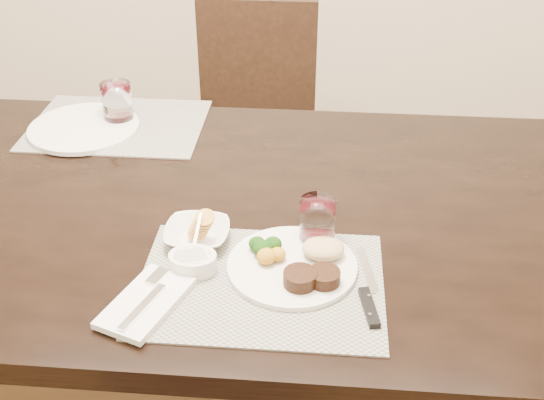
# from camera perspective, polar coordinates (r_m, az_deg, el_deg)

# --- Properties ---
(dining_table) EXTENTS (2.00, 1.00, 0.75)m
(dining_table) POSITION_cam_1_polar(r_m,az_deg,el_deg) (1.57, -5.15, -2.86)
(dining_table) COLOR black
(dining_table) RESTS_ON ground
(chair_far) EXTENTS (0.42, 0.42, 0.90)m
(chair_far) POSITION_cam_1_polar(r_m,az_deg,el_deg) (2.45, -1.44, 6.81)
(chair_far) COLOR black
(chair_far) RESTS_ON ground
(placemat_near) EXTENTS (0.46, 0.34, 0.00)m
(placemat_near) POSITION_cam_1_polar(r_m,az_deg,el_deg) (1.29, -0.94, -7.02)
(placemat_near) COLOR gray
(placemat_near) RESTS_ON dining_table
(placemat_far) EXTENTS (0.46, 0.34, 0.00)m
(placemat_far) POSITION_cam_1_polar(r_m,az_deg,el_deg) (1.89, -12.79, 6.14)
(placemat_far) COLOR gray
(placemat_far) RESTS_ON dining_table
(dinner_plate) EXTENTS (0.25, 0.25, 0.04)m
(dinner_plate) POSITION_cam_1_polar(r_m,az_deg,el_deg) (1.31, 2.20, -5.35)
(dinner_plate) COLOR silver
(dinner_plate) RESTS_ON placemat_near
(napkin_fork) EXTENTS (0.16, 0.21, 0.02)m
(napkin_fork) POSITION_cam_1_polar(r_m,az_deg,el_deg) (1.26, -10.49, -8.40)
(napkin_fork) COLOR white
(napkin_fork) RESTS_ON placemat_near
(steak_knife) EXTENTS (0.04, 0.23, 0.01)m
(steak_knife) POSITION_cam_1_polar(r_m,az_deg,el_deg) (1.26, 8.08, -8.10)
(steak_knife) COLOR white
(steak_knife) RESTS_ON placemat_near
(cracker_bowl) EXTENTS (0.13, 0.13, 0.06)m
(cracker_bowl) POSITION_cam_1_polar(r_m,az_deg,el_deg) (1.39, -6.27, -2.81)
(cracker_bowl) COLOR silver
(cracker_bowl) RESTS_ON placemat_near
(sauce_ramekin) EXTENTS (0.09, 0.14, 0.07)m
(sauce_ramekin) POSITION_cam_1_polar(r_m,az_deg,el_deg) (1.32, -6.64, -5.12)
(sauce_ramekin) COLOR silver
(sauce_ramekin) RESTS_ON placemat_near
(wine_glass_near) EXTENTS (0.07, 0.07, 0.10)m
(wine_glass_near) POSITION_cam_1_polar(r_m,az_deg,el_deg) (1.37, 3.82, -1.99)
(wine_glass_near) COLOR silver
(wine_glass_near) RESTS_ON placemat_near
(far_plate) EXTENTS (0.29, 0.29, 0.01)m
(far_plate) POSITION_cam_1_polar(r_m,az_deg,el_deg) (1.88, -15.46, 5.84)
(far_plate) COLOR silver
(far_plate) RESTS_ON placemat_far
(wine_glass_far) EXTENTS (0.08, 0.08, 0.11)m
(wine_glass_far) POSITION_cam_1_polar(r_m,az_deg,el_deg) (1.89, -12.80, 7.76)
(wine_glass_far) COLOR silver
(wine_glass_far) RESTS_ON placemat_far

